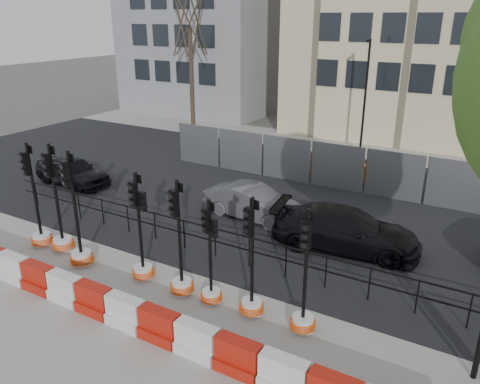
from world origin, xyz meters
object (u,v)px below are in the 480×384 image
Objects in this scene: traffic_signal_h at (303,307)px; car_c at (346,230)px; traffic_signal_a at (39,226)px; traffic_signal_d at (142,255)px; car_a at (72,171)px.

traffic_signal_h reaches higher than car_c.
traffic_signal_a reaches higher than traffic_signal_h.
traffic_signal_d is at bearing 177.00° from traffic_signal_h.
traffic_signal_a reaches higher than car_a.
traffic_signal_d is (4.27, 0.08, 0.05)m from traffic_signal_a.
car_c is at bearing 91.88° from traffic_signal_h.
traffic_signal_a is 4.27m from traffic_signal_d.
car_c is at bearing 52.82° from traffic_signal_d.
car_c is (-0.47, 4.58, 0.03)m from traffic_signal_h.
traffic_signal_h is at bearing 7.21° from traffic_signal_d.
car_c is (12.42, 0.11, 0.03)m from car_a.
traffic_signal_a is 9.89m from car_c.
traffic_signal_d is at bearing 10.78° from traffic_signal_a.
traffic_signal_a is at bearing 177.04° from traffic_signal_h.
car_a is at bearing 82.72° from car_c.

